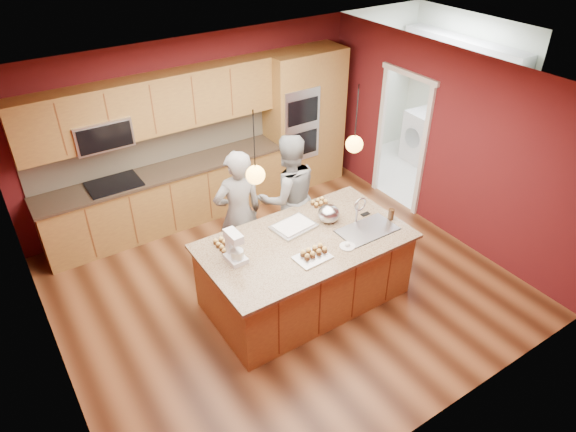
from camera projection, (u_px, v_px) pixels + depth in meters
floor at (283, 285)px, 6.81m from camera, size 5.50×5.50×0.00m
ceiling at (282, 88)px, 5.32m from camera, size 5.50×5.50×0.00m
wall_back at (193, 127)px, 7.80m from camera, size 5.50×0.00×5.50m
wall_front at (443, 329)px, 4.32m from camera, size 5.50×0.00×5.50m
wall_left at (36, 284)px, 4.80m from camera, size 0.00×5.00×5.00m
wall_right at (444, 143)px, 7.32m from camera, size 0.00×5.00×5.00m
cabinet_run at (161, 166)px, 7.52m from camera, size 3.74×0.64×2.30m
oven_column at (304, 119)px, 8.55m from camera, size 1.30×0.62×2.30m
doorway_trim at (401, 143)px, 8.04m from camera, size 0.08×1.11×2.20m
laundry_room at (462, 62)px, 8.56m from camera, size 2.60×2.70×2.70m
pendant_left at (255, 174)px, 5.21m from camera, size 0.20×0.20×0.80m
pendant_right at (354, 144)px, 5.81m from camera, size 0.20×0.20×0.80m
island at (306, 269)px, 6.36m from camera, size 2.50×1.40×1.30m
person_left at (239, 214)px, 6.60m from camera, size 0.69×0.49×1.80m
person_right at (288, 197)px, 6.95m from camera, size 0.98×0.82×1.81m
stand_mixer at (235, 248)px, 5.70m from camera, size 0.20×0.28×0.37m
sheet_cake at (294, 226)px, 6.31m from camera, size 0.56×0.44×0.05m
cooling_rack at (312, 257)px, 5.81m from camera, size 0.41×0.31×0.02m
mixing_bowl at (329, 214)px, 6.38m from camera, size 0.28×0.28×0.23m
plate at (347, 246)px, 5.99m from camera, size 0.19×0.19×0.01m
tumbler at (391, 214)px, 6.44m from camera, size 0.07×0.07×0.15m
phone at (365, 214)px, 6.57m from camera, size 0.12×0.07×0.01m
cupcakes_left at (223, 245)px, 5.96m from camera, size 0.15×0.30×0.07m
cupcakes_rack at (314, 251)px, 5.83m from camera, size 0.33×0.16×0.07m
cupcakes_right at (319, 202)px, 6.75m from camera, size 0.23×0.15×0.07m
washer at (458, 150)px, 8.99m from camera, size 0.72×0.74×1.04m
dryer at (424, 137)px, 9.58m from camera, size 0.63×0.65×0.95m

